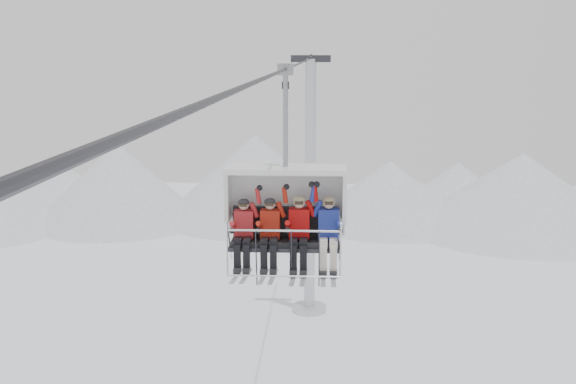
{
  "coord_description": "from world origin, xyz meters",
  "views": [
    {
      "loc": [
        0.77,
        -14.7,
        13.62
      ],
      "look_at": [
        0.0,
        0.0,
        10.76
      ],
      "focal_mm": 45.0,
      "sensor_mm": 36.0,
      "label": 1
    }
  ],
  "objects_px": {
    "lift_tower_right": "(310,205)",
    "skier_far_right": "(329,231)",
    "chairlift_carrier": "(286,204)",
    "skier_center_right": "(299,231)",
    "skier_far_left": "(243,232)",
    "skier_center_left": "(270,232)"
  },
  "relations": [
    {
      "from": "skier_center_left",
      "to": "lift_tower_right",
      "type": "bearing_deg",
      "value": 89.26
    },
    {
      "from": "skier_center_left",
      "to": "skier_center_right",
      "type": "relative_size",
      "value": 1.0
    },
    {
      "from": "skier_far_left",
      "to": "skier_center_right",
      "type": "relative_size",
      "value": 1.0
    },
    {
      "from": "lift_tower_right",
      "to": "skier_center_right",
      "type": "relative_size",
      "value": 7.99
    },
    {
      "from": "chairlift_carrier",
      "to": "skier_center_right",
      "type": "xyz_separation_m",
      "value": [
        0.27,
        -0.3,
        -0.47
      ]
    },
    {
      "from": "skier_center_left",
      "to": "skier_center_right",
      "type": "xyz_separation_m",
      "value": [
        0.57,
        0.01,
        0.02
      ]
    },
    {
      "from": "lift_tower_right",
      "to": "skier_far_right",
      "type": "distance_m",
      "value": 23.54
    },
    {
      "from": "skier_far_left",
      "to": "skier_center_left",
      "type": "relative_size",
      "value": 1.0
    },
    {
      "from": "skier_center_right",
      "to": "skier_far_right",
      "type": "distance_m",
      "value": 0.57
    },
    {
      "from": "skier_center_right",
      "to": "skier_far_right",
      "type": "xyz_separation_m",
      "value": [
        0.57,
        0.0,
        0.0
      ]
    },
    {
      "from": "lift_tower_right",
      "to": "skier_center_right",
      "type": "bearing_deg",
      "value": -89.32
    },
    {
      "from": "skier_far_right",
      "to": "lift_tower_right",
      "type": "bearing_deg",
      "value": 92.1
    },
    {
      "from": "skier_far_left",
      "to": "skier_far_right",
      "type": "relative_size",
      "value": 1.0
    },
    {
      "from": "lift_tower_right",
      "to": "skier_far_left",
      "type": "bearing_deg",
      "value": -92.01
    },
    {
      "from": "skier_far_left",
      "to": "chairlift_carrier",
      "type": "bearing_deg",
      "value": 21.03
    },
    {
      "from": "chairlift_carrier",
      "to": "skier_far_left",
      "type": "bearing_deg",
      "value": -158.97
    },
    {
      "from": "skier_center_right",
      "to": "skier_far_left",
      "type": "bearing_deg",
      "value": -179.56
    },
    {
      "from": "skier_center_right",
      "to": "lift_tower_right",
      "type": "bearing_deg",
      "value": 90.68
    },
    {
      "from": "skier_far_left",
      "to": "skier_center_right",
      "type": "bearing_deg",
      "value": 0.44
    },
    {
      "from": "skier_far_left",
      "to": "skier_far_right",
      "type": "height_order",
      "value": "skier_far_right"
    },
    {
      "from": "skier_center_left",
      "to": "skier_center_right",
      "type": "height_order",
      "value": "skier_center_right"
    },
    {
      "from": "chairlift_carrier",
      "to": "skier_center_right",
      "type": "relative_size",
      "value": 2.36
    }
  ]
}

